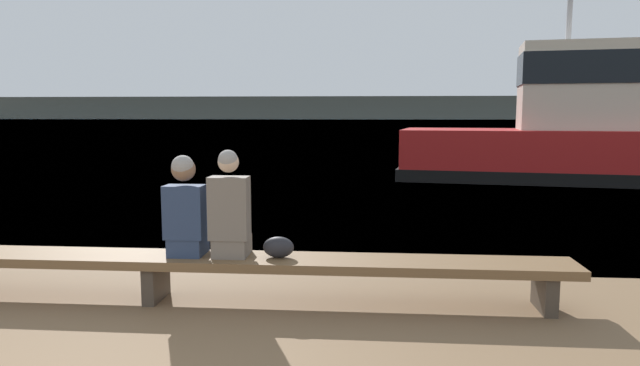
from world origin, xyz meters
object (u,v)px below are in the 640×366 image
(person_left, at_px, (185,209))
(tugboat_red, at_px, (563,138))
(shopping_bag, at_px, (278,247))
(person_right, at_px, (230,210))
(bench_main, at_px, (155,262))

(person_left, distance_m, tugboat_red, 12.63)
(shopping_bag, bearing_deg, person_left, -179.41)
(person_right, bearing_deg, person_left, -179.87)
(bench_main, distance_m, person_right, 0.91)
(person_left, bearing_deg, tugboat_red, 56.62)
(tugboat_red, bearing_deg, person_right, 157.57)
(bench_main, relative_size, shopping_bag, 27.03)
(person_left, distance_m, shopping_bag, 0.96)
(person_right, distance_m, tugboat_red, 12.40)
(person_right, height_order, tugboat_red, tugboat_red)
(bench_main, height_order, tugboat_red, tugboat_red)
(person_right, height_order, shopping_bag, person_right)
(person_left, relative_size, shopping_bag, 3.31)
(shopping_bag, xyz_separation_m, tugboat_red, (6.05, 10.54, 0.61))
(bench_main, height_order, person_right, person_right)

